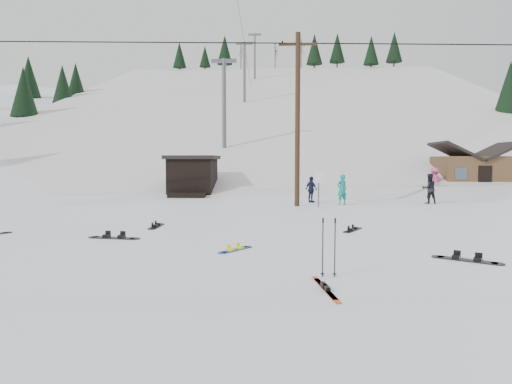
# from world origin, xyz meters

# --- Properties ---
(ground) EXTENTS (200.00, 200.00, 0.00)m
(ground) POSITION_xyz_m (0.00, 0.00, 0.00)
(ground) COLOR white
(ground) RESTS_ON ground
(ski_slope) EXTENTS (60.00, 85.24, 65.97)m
(ski_slope) POSITION_xyz_m (0.00, 55.00, -12.00)
(ski_slope) COLOR silver
(ski_slope) RESTS_ON ground
(ridge_left) EXTENTS (47.54, 95.03, 58.38)m
(ridge_left) POSITION_xyz_m (-36.00, 48.00, -11.00)
(ridge_left) COLOR white
(ridge_left) RESTS_ON ground
(treeline_crest) EXTENTS (50.00, 6.00, 10.00)m
(treeline_crest) POSITION_xyz_m (0.00, 86.00, 0.00)
(treeline_crest) COLOR black
(treeline_crest) RESTS_ON ski_slope
(utility_pole) EXTENTS (2.00, 0.26, 9.00)m
(utility_pole) POSITION_xyz_m (2.00, 14.00, 4.68)
(utility_pole) COLOR #3A2819
(utility_pole) RESTS_ON ground
(trail_sign) EXTENTS (0.50, 0.09, 1.85)m
(trail_sign) POSITION_xyz_m (3.10, 13.58, 1.27)
(trail_sign) COLOR #595B60
(trail_sign) RESTS_ON ground
(lift_hut) EXTENTS (3.40, 4.10, 2.75)m
(lift_hut) POSITION_xyz_m (-5.00, 20.94, 1.36)
(lift_hut) COLOR black
(lift_hut) RESTS_ON ground
(lift_tower_near) EXTENTS (2.20, 0.36, 8.00)m
(lift_tower_near) POSITION_xyz_m (-4.00, 30.00, 7.86)
(lift_tower_near) COLOR #595B60
(lift_tower_near) RESTS_ON ski_slope
(lift_tower_mid) EXTENTS (2.20, 0.36, 8.00)m
(lift_tower_mid) POSITION_xyz_m (-4.00, 50.00, 14.36)
(lift_tower_mid) COLOR #595B60
(lift_tower_mid) RESTS_ON ski_slope
(lift_tower_far) EXTENTS (2.20, 0.36, 8.00)m
(lift_tower_far) POSITION_xyz_m (-4.00, 70.00, 20.86)
(lift_tower_far) COLOR #595B60
(lift_tower_far) RESTS_ON ski_slope
(cabin) EXTENTS (5.39, 4.40, 3.77)m
(cabin) POSITION_xyz_m (15.00, 24.00, 1.48)
(cabin) COLOR brown
(cabin) RESTS_ON ground
(hero_snowboard) EXTENTS (0.84, 1.09, 0.09)m
(hero_snowboard) POSITION_xyz_m (0.04, 2.01, 0.02)
(hero_snowboard) COLOR #17459A
(hero_snowboard) RESTS_ON ground
(hero_skis) EXTENTS (0.41, 1.76, 0.09)m
(hero_skis) POSITION_xyz_m (2.13, -1.61, 0.03)
(hero_skis) COLOR red
(hero_skis) RESTS_ON ground
(ski_poles) EXTENTS (0.34, 0.09, 1.23)m
(ski_poles) POSITION_xyz_m (2.28, -0.66, 0.63)
(ski_poles) COLOR black
(ski_poles) RESTS_ON ground
(board_scatter_a) EXTENTS (1.70, 0.51, 0.12)m
(board_scatter_a) POSITION_xyz_m (-3.92, 3.61, 0.03)
(board_scatter_a) COLOR black
(board_scatter_a) RESTS_ON ground
(board_scatter_b) EXTENTS (0.30, 1.51, 0.11)m
(board_scatter_b) POSITION_xyz_m (-3.31, 6.12, 0.03)
(board_scatter_b) COLOR black
(board_scatter_b) RESTS_ON ground
(board_scatter_d) EXTENTS (1.44, 1.02, 0.12)m
(board_scatter_d) POSITION_xyz_m (5.76, 1.07, 0.03)
(board_scatter_d) COLOR black
(board_scatter_d) RESTS_ON ground
(board_scatter_f) EXTENTS (0.81, 1.25, 0.10)m
(board_scatter_f) POSITION_xyz_m (3.71, 5.71, 0.03)
(board_scatter_f) COLOR black
(board_scatter_f) RESTS_ON ground
(skier_teal) EXTENTS (0.71, 0.62, 1.65)m
(skier_teal) POSITION_xyz_m (4.47, 14.97, 0.82)
(skier_teal) COLOR #0D8B81
(skier_teal) RESTS_ON ground
(skier_dark) EXTENTS (0.88, 0.72, 1.68)m
(skier_dark) POSITION_xyz_m (9.40, 15.88, 0.84)
(skier_dark) COLOR black
(skier_dark) RESTS_ON ground
(skier_pink) EXTENTS (1.43, 1.18, 1.92)m
(skier_pink) POSITION_xyz_m (11.67, 22.04, 0.96)
(skier_pink) COLOR #CF497B
(skier_pink) RESTS_ON ground
(skier_navy) EXTENTS (0.84, 0.91, 1.50)m
(skier_navy) POSITION_xyz_m (2.87, 16.11, 0.75)
(skier_navy) COLOR #151936
(skier_navy) RESTS_ON ground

